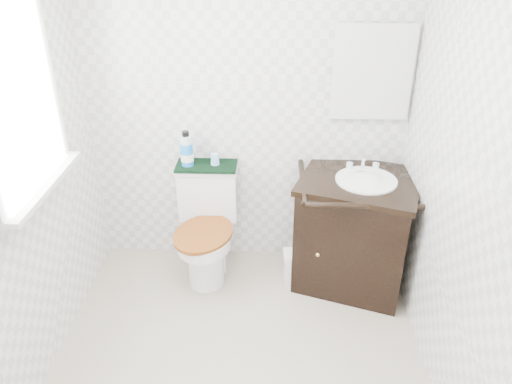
# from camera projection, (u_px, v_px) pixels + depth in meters

# --- Properties ---
(floor) EXTENTS (2.40, 2.40, 0.00)m
(floor) POSITION_uv_depth(u_px,v_px,m) (237.00, 372.00, 2.90)
(floor) COLOR #AA9F88
(floor) RESTS_ON ground
(wall_back) EXTENTS (2.40, 0.00, 2.40)m
(wall_back) POSITION_uv_depth(u_px,v_px,m) (247.00, 107.00, 3.38)
(wall_back) COLOR white
(wall_back) RESTS_ON ground
(wall_left) EXTENTS (0.00, 2.40, 2.40)m
(wall_left) POSITION_uv_depth(u_px,v_px,m) (1.00, 187.00, 2.36)
(wall_left) COLOR white
(wall_left) RESTS_ON ground
(wall_right) EXTENTS (0.00, 2.40, 2.40)m
(wall_right) POSITION_uv_depth(u_px,v_px,m) (471.00, 196.00, 2.29)
(wall_right) COLOR white
(wall_right) RESTS_ON ground
(window) EXTENTS (0.02, 0.70, 0.90)m
(window) POSITION_uv_depth(u_px,v_px,m) (15.00, 99.00, 2.41)
(window) COLOR white
(window) RESTS_ON wall_left
(mirror) EXTENTS (0.50, 0.02, 0.60)m
(mirror) POSITION_uv_depth(u_px,v_px,m) (372.00, 73.00, 3.21)
(mirror) COLOR silver
(mirror) RESTS_ON wall_back
(toilet) EXTENTS (0.48, 0.67, 0.80)m
(toilet) POSITION_uv_depth(u_px,v_px,m) (207.00, 230.00, 3.59)
(toilet) COLOR white
(toilet) RESTS_ON floor
(vanity) EXTENTS (0.93, 0.86, 0.92)m
(vanity) POSITION_uv_depth(u_px,v_px,m) (355.00, 228.00, 3.46)
(vanity) COLOR black
(vanity) RESTS_ON floor
(trash_bin) EXTENTS (0.20, 0.16, 0.28)m
(trash_bin) POSITION_uv_depth(u_px,v_px,m) (297.00, 268.00, 3.54)
(trash_bin) COLOR white
(trash_bin) RESTS_ON floor
(towel) EXTENTS (0.42, 0.22, 0.02)m
(towel) POSITION_uv_depth(u_px,v_px,m) (206.00, 166.00, 3.48)
(towel) COLOR black
(towel) RESTS_ON toilet
(mouthwash_bottle) EXTENTS (0.09, 0.09, 0.25)m
(mouthwash_bottle) POSITION_uv_depth(u_px,v_px,m) (187.00, 150.00, 3.42)
(mouthwash_bottle) COLOR blue
(mouthwash_bottle) RESTS_ON towel
(cup) EXTENTS (0.06, 0.06, 0.08)m
(cup) POSITION_uv_depth(u_px,v_px,m) (215.00, 159.00, 3.46)
(cup) COLOR #94CBF3
(cup) RESTS_ON towel
(soap_bar) EXTENTS (0.07, 0.04, 0.02)m
(soap_bar) POSITION_uv_depth(u_px,v_px,m) (360.00, 172.00, 3.34)
(soap_bar) COLOR #1A7780
(soap_bar) RESTS_ON vanity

